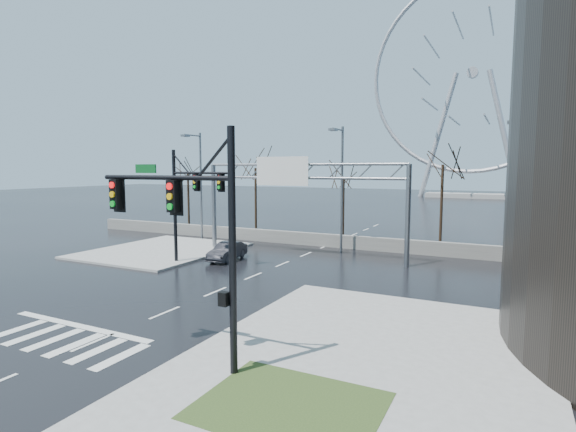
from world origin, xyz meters
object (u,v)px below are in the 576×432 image
Objects in this scene: signal_mast_far at (187,196)px; car at (227,251)px; signal_mast_near at (196,225)px; sign_gantry at (296,189)px; ferris_wheel at (472,81)px.

signal_mast_far reaches higher than car.
signal_mast_near is at bearing -49.74° from signal_mast_far.
signal_mast_far is 8.14m from sign_gantry.
car is at bearing -96.32° from ferris_wheel.
sign_gantry is (5.49, 6.00, 0.35)m from signal_mast_far.
ferris_wheel is (10.87, 86.04, 21.30)m from signal_mast_far.
signal_mast_far is 0.49× the size of sign_gantry.
sign_gantry is 0.32× the size of ferris_wheel.
car is (1.61, 2.43, -4.18)m from signal_mast_far.
car is (-9.40, 15.43, -4.22)m from signal_mast_near.
signal_mast_far is 5.09m from car.
ferris_wheel is (-0.14, 99.04, 21.26)m from signal_mast_near.
sign_gantry reaches higher than car.
car is at bearing 121.36° from signal_mast_near.
signal_mast_near and signal_mast_far have the same top height.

